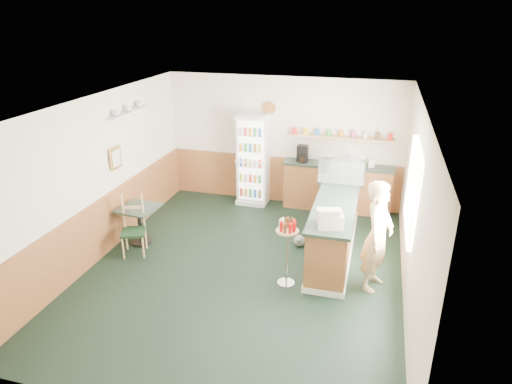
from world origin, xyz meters
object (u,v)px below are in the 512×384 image
(drinks_fridge, at_px, (253,159))
(cafe_chair, at_px, (135,223))
(cafe_table, at_px, (139,218))
(display_case, at_px, (342,171))
(cash_register, at_px, (330,219))
(shopkeeper, at_px, (378,236))
(condiment_stand, at_px, (287,242))

(drinks_fridge, distance_m, cafe_chair, 3.01)
(cafe_table, bearing_deg, cafe_chair, -72.96)
(display_case, height_order, cash_register, display_case)
(cash_register, height_order, cafe_table, cash_register)
(shopkeeper, relative_size, condiment_stand, 1.60)
(drinks_fridge, xyz_separation_m, cafe_table, (-1.46, -2.35, -0.49))
(drinks_fridge, relative_size, cafe_chair, 1.87)
(display_case, bearing_deg, cafe_chair, -153.43)
(cash_register, xyz_separation_m, condiment_stand, (-0.59, -0.15, -0.38))
(display_case, xyz_separation_m, condiment_stand, (-0.59, -1.96, -0.51))
(shopkeeper, xyz_separation_m, cafe_table, (-4.10, 0.32, -0.36))
(cash_register, distance_m, condiment_stand, 0.72)
(drinks_fridge, xyz_separation_m, condiment_stand, (1.35, -2.96, -0.25))
(cash_register, relative_size, condiment_stand, 0.36)
(condiment_stand, bearing_deg, cash_register, 13.72)
(condiment_stand, xyz_separation_m, cafe_table, (-2.81, 0.61, -0.24))
(drinks_fridge, relative_size, cafe_table, 2.80)
(cafe_table, height_order, cafe_chair, cafe_chair)
(display_case, distance_m, condiment_stand, 2.11)
(condiment_stand, distance_m, cafe_table, 2.88)
(display_case, xyz_separation_m, shopkeeper, (0.70, -1.67, -0.38))
(cafe_table, bearing_deg, cash_register, -7.71)
(display_case, bearing_deg, drinks_fridge, 152.83)
(shopkeeper, distance_m, cafe_chair, 4.02)
(drinks_fridge, height_order, cafe_table, drinks_fridge)
(drinks_fridge, relative_size, cash_register, 5.14)
(cafe_chair, bearing_deg, display_case, 6.00)
(cash_register, bearing_deg, cafe_chair, 163.45)
(cash_register, bearing_deg, drinks_fridge, 110.87)
(shopkeeper, bearing_deg, cafe_table, 103.38)
(display_case, xyz_separation_m, cafe_chair, (-3.31, -1.65, -0.70))
(drinks_fridge, bearing_deg, condiment_stand, -65.46)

